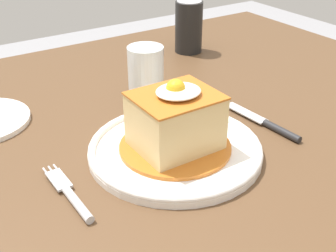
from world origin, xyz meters
The scene contains 7 objects.
dining_table centered at (0.00, 0.00, 0.67)m, with size 1.18×1.03×0.77m.
main_plate centered at (-0.08, -0.06, 0.78)m, with size 0.27×0.27×0.02m.
sandwich_meal centered at (-0.08, -0.06, 0.83)m, with size 0.17×0.17×0.12m.
fork centered at (-0.26, -0.08, 0.78)m, with size 0.02×0.14×0.01m.
knife centered at (0.10, -0.09, 0.78)m, with size 0.03×0.17×0.01m.
soda_can centered at (0.21, 0.31, 0.84)m, with size 0.07×0.07×0.12m.
drinking_glass centered at (-0.02, 0.13, 0.82)m, with size 0.07×0.07×0.10m.
Camera 1 is at (-0.40, -0.54, 1.15)m, focal length 47.12 mm.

